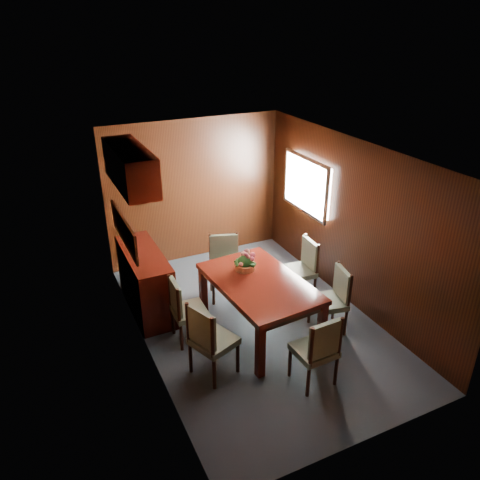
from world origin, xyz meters
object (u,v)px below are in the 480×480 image
sideboard (146,281)px  flower_centerpiece (245,260)px  chair_left_near (209,337)px  dining_table (259,288)px  chair_right_near (334,296)px  chair_head (318,348)px

sideboard → flower_centerpiece: 1.50m
sideboard → chair_left_near: chair_left_near is taller
dining_table → flower_centerpiece: size_ratio=5.88×
dining_table → chair_left_near: (-0.92, -0.53, -0.12)m
sideboard → flower_centerpiece: flower_centerpiece is taller
sideboard → chair_left_near: bearing=-80.5°
chair_right_near → flower_centerpiece: flower_centerpiece is taller
chair_right_near → chair_head: size_ratio=0.98×
dining_table → chair_left_near: bearing=-154.5°
sideboard → chair_head: chair_head is taller
dining_table → chair_head: (0.13, -1.19, -0.15)m
sideboard → chair_head: bearing=-60.6°
chair_left_near → chair_right_near: 1.84m
chair_head → chair_left_near: bearing=145.2°
sideboard → dining_table: size_ratio=0.81×
chair_head → flower_centerpiece: flower_centerpiece is taller
dining_table → chair_left_near: size_ratio=1.76×
dining_table → flower_centerpiece: bearing=91.2°
chair_right_near → sideboard: bearing=65.1°
chair_left_near → chair_right_near: (1.84, 0.15, -0.04)m
dining_table → chair_right_near: (0.92, -0.38, -0.16)m
chair_head → flower_centerpiece: 1.60m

